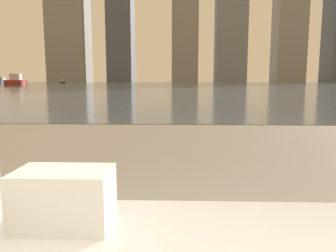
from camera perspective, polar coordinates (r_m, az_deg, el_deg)
name	(u,v)px	position (r m, az deg, el deg)	size (l,w,h in m)	color
towel_stack	(64,198)	(0.98, -17.64, -11.83)	(0.26, 0.17, 0.16)	white
harbor_water	(178,85)	(61.97, 1.76, 7.20)	(180.00, 110.00, 0.01)	slate
harbor_boat_0	(63,82)	(89.22, -17.86, 7.32)	(1.47, 2.91, 1.04)	#2D2D33
harbor_boat_1	(16,81)	(58.39, -24.96, 7.06)	(2.21, 5.19, 1.89)	maroon
harbor_boat_3	(2,81)	(89.65, -26.93, 6.97)	(1.63, 4.32, 1.60)	navy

